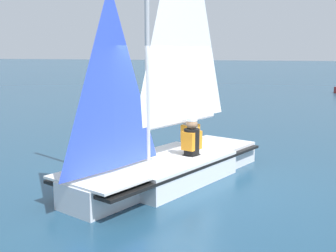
% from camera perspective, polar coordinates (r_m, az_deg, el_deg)
% --- Properties ---
extents(ground_plane, '(260.00, 260.00, 0.00)m').
position_cam_1_polar(ground_plane, '(8.05, -0.00, -7.33)').
color(ground_plane, navy).
extents(sailboat_main, '(2.64, 4.75, 5.65)m').
position_cam_1_polar(sailboat_main, '(7.89, 0.14, -2.20)').
color(sailboat_main, silver).
rests_on(sailboat_main, ground_plane).
extents(sailor_helm, '(0.37, 0.40, 1.16)m').
position_cam_1_polar(sailor_helm, '(8.09, 3.22, -2.64)').
color(sailor_helm, black).
rests_on(sailor_helm, ground_plane).
extents(sailor_crew, '(0.37, 0.40, 1.16)m').
position_cam_1_polar(sailor_crew, '(8.86, 3.04, -1.61)').
color(sailor_crew, black).
rests_on(sailor_crew, ground_plane).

